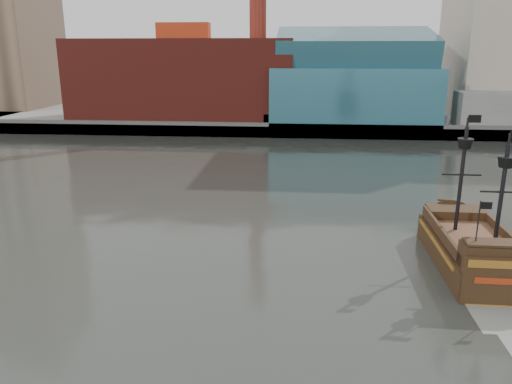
# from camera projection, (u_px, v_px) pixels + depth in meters

# --- Properties ---
(ground) EXTENTS (400.00, 400.00, 0.00)m
(ground) POSITION_uv_depth(u_px,v_px,m) (283.00, 323.00, 28.69)
(ground) COLOR #242622
(ground) RESTS_ON ground
(promenade_far) EXTENTS (220.00, 60.00, 2.00)m
(promenade_far) POSITION_uv_depth(u_px,v_px,m) (299.00, 112.00, 116.47)
(promenade_far) COLOR slate
(promenade_far) RESTS_ON ground
(seawall) EXTENTS (220.00, 1.00, 2.60)m
(seawall) POSITION_uv_depth(u_px,v_px,m) (297.00, 131.00, 88.16)
(seawall) COLOR #4C4C49
(seawall) RESTS_ON ground
(skyline) EXTENTS (149.00, 45.00, 62.00)m
(skyline) POSITION_uv_depth(u_px,v_px,m) (326.00, 2.00, 102.40)
(skyline) COLOR brown
(skyline) RESTS_ON promenade_far
(pirate_ship) EXTENTS (4.99, 15.41, 11.52)m
(pirate_ship) POSITION_uv_depth(u_px,v_px,m) (472.00, 253.00, 35.89)
(pirate_ship) COLOR black
(pirate_ship) RESTS_ON ground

